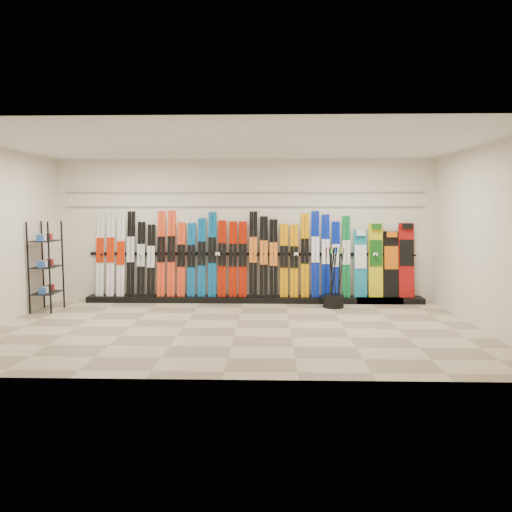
{
  "coord_description": "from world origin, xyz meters",
  "views": [
    {
      "loc": [
        0.55,
        -8.09,
        1.98
      ],
      "look_at": [
        0.3,
        1.0,
        1.1
      ],
      "focal_mm": 35.0,
      "sensor_mm": 36.0,
      "label": 1
    }
  ],
  "objects": [
    {
      "name": "skis",
      "position": [
        -0.46,
        2.35,
        0.95
      ],
      "size": [
        5.38,
        0.27,
        1.81
      ],
      "color": "silver",
      "rests_on": "ski_rack_base"
    },
    {
      "name": "slatwall_rail_1",
      "position": [
        0.0,
        2.48,
        2.3
      ],
      "size": [
        7.6,
        0.02,
        0.03
      ],
      "primitive_type": "cube",
      "color": "gray",
      "rests_on": "back_wall"
    },
    {
      "name": "pole_bin",
      "position": [
        1.82,
        1.76,
        0.12
      ],
      "size": [
        0.42,
        0.42,
        0.25
      ],
      "primitive_type": "cylinder",
      "color": "black",
      "rests_on": "floor"
    },
    {
      "name": "snowboards",
      "position": [
        2.96,
        2.35,
        0.85
      ],
      "size": [
        1.25,
        0.24,
        1.54
      ],
      "color": "#14728C",
      "rests_on": "ski_rack_base"
    },
    {
      "name": "slatwall_rail_0",
      "position": [
        0.0,
        2.48,
        2.0
      ],
      "size": [
        7.6,
        0.02,
        0.03
      ],
      "primitive_type": "cube",
      "color": "gray",
      "rests_on": "back_wall"
    },
    {
      "name": "ceiling",
      "position": [
        0.0,
        0.0,
        3.0
      ],
      "size": [
        8.0,
        8.0,
        0.0
      ],
      "primitive_type": "plane",
      "rotation": [
        3.14,
        0.0,
        0.0
      ],
      "color": "silver",
      "rests_on": "back_wall"
    },
    {
      "name": "ski_poles",
      "position": [
        1.82,
        1.76,
        0.61
      ],
      "size": [
        0.37,
        0.3,
        1.18
      ],
      "color": "black",
      "rests_on": "pole_bin"
    },
    {
      "name": "floor",
      "position": [
        0.0,
        0.0,
        0.0
      ],
      "size": [
        8.0,
        8.0,
        0.0
      ],
      "primitive_type": "plane",
      "color": "gray",
      "rests_on": "ground"
    },
    {
      "name": "ski_rack_base",
      "position": [
        0.22,
        2.28,
        0.06
      ],
      "size": [
        8.0,
        0.4,
        0.12
      ],
      "primitive_type": "cube",
      "color": "black",
      "rests_on": "floor"
    },
    {
      "name": "back_wall",
      "position": [
        0.0,
        2.5,
        1.5
      ],
      "size": [
        8.0,
        0.0,
        8.0
      ],
      "primitive_type": "plane",
      "rotation": [
        1.57,
        0.0,
        0.0
      ],
      "color": "beige",
      "rests_on": "floor"
    },
    {
      "name": "accessory_rack",
      "position": [
        -3.75,
        1.3,
        0.86
      ],
      "size": [
        0.4,
        0.6,
        1.73
      ],
      "primitive_type": "cube",
      "color": "black",
      "rests_on": "floor"
    },
    {
      "name": "right_wall",
      "position": [
        4.0,
        0.0,
        1.5
      ],
      "size": [
        0.0,
        5.0,
        5.0
      ],
      "primitive_type": "plane",
      "rotation": [
        1.57,
        0.0,
        -1.57
      ],
      "color": "beige",
      "rests_on": "floor"
    }
  ]
}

